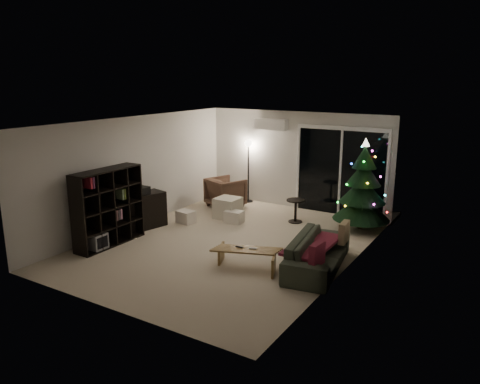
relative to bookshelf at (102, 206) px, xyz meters
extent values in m
plane|color=beige|center=(2.25, 1.28, -0.78)|extent=(6.50, 6.50, 0.00)
plane|color=white|center=(2.25, 1.28, 1.72)|extent=(6.50, 6.50, 0.00)
cube|color=silver|center=(2.25, 4.53, 0.47)|extent=(5.00, 0.02, 2.50)
cube|color=silver|center=(2.25, -1.97, 0.47)|extent=(5.00, 0.02, 2.50)
cube|color=silver|center=(-0.25, 1.28, 0.47)|extent=(0.02, 6.50, 2.50)
cube|color=silver|center=(4.75, 1.28, 0.47)|extent=(0.02, 6.50, 2.50)
cube|color=black|center=(3.45, 4.51, 0.27)|extent=(2.20, 0.02, 2.10)
cube|color=white|center=(1.55, 4.41, 1.37)|extent=(0.90, 0.22, 0.28)
cube|color=#3F3833|center=(3.45, 5.03, -0.83)|extent=(2.60, 1.00, 0.10)
cube|color=white|center=(3.45, 5.43, -0.28)|extent=(2.20, 0.06, 1.00)
cube|color=black|center=(0.00, 1.02, -0.39)|extent=(0.75, 1.35, 0.80)
cube|color=black|center=(0.00, 1.02, 0.10)|extent=(0.40, 0.48, 0.17)
imported|color=#48382D|center=(0.65, 3.62, -0.40)|extent=(1.08, 1.09, 0.77)
cube|color=beige|center=(1.25, 2.80, -0.53)|extent=(0.56, 0.56, 0.50)
cube|color=silver|center=(0.62, 1.96, -0.64)|extent=(0.45, 0.37, 0.29)
cube|color=silver|center=(1.60, 2.55, -0.64)|extent=(0.43, 0.33, 0.29)
cylinder|color=black|center=(2.80, 3.35, -0.51)|extent=(0.51, 0.51, 0.55)
cylinder|color=black|center=(0.90, 4.37, 0.04)|extent=(0.26, 0.26, 1.64)
imported|color=#262D22|center=(4.30, 1.05, -0.49)|extent=(1.11, 2.13, 0.59)
cube|color=maroon|center=(4.20, 1.05, -0.35)|extent=(0.64, 1.47, 0.05)
cube|color=#957F5A|center=(4.55, 1.70, -0.25)|extent=(0.15, 0.40, 0.39)
cube|color=maroon|center=(4.55, 0.40, -0.25)|extent=(0.14, 0.40, 0.39)
cube|color=black|center=(3.06, 0.40, -0.41)|extent=(0.14, 0.04, 0.02)
cube|color=slate|center=(3.31, 0.45, -0.41)|extent=(0.14, 0.08, 0.02)
cone|color=#163D1E|center=(4.27, 3.66, 0.24)|extent=(1.56, 1.56, 2.06)
camera|label=1|loc=(7.21, -6.35, 2.59)|focal=35.00mm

